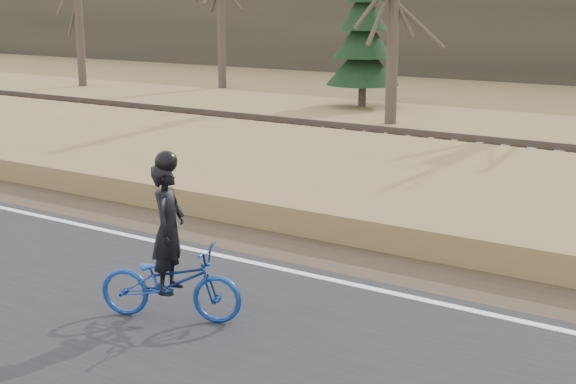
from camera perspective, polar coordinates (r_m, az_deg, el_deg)
The scene contains 11 objects.
ground at distance 14.36m, azimuth -17.39°, elevation -2.17°, with size 120.00×120.00×0.00m, color olive.
edge_line at distance 14.46m, azimuth -16.79°, elevation -1.75°, with size 120.00×0.12×0.01m, color silver.
shoulder at distance 15.10m, azimuth -13.88°, elevation -1.10°, with size 120.00×1.60×0.04m, color #473A2B.
embankment at distance 17.16m, azimuth -6.57°, elevation 1.63°, with size 120.00×5.00×0.44m, color olive.
ballast at distance 20.15m, azimuth 0.40°, elevation 3.51°, with size 120.00×3.00×0.45m, color slate.
railroad at distance 20.10m, azimuth 0.40°, elevation 4.36°, with size 120.00×2.40×0.29m.
treeline_backdrop at distance 40.12m, azimuth 18.28°, elevation 11.82°, with size 120.00×4.00×6.00m, color #383328.
cyclist at distance 9.47m, azimuth -8.39°, elevation -5.34°, with size 1.82×1.19×2.02m.
bare_tree_far_left at distance 36.77m, azimuth -14.69°, elevation 12.65°, with size 0.36×0.36×6.88m, color #463E34.
bare_tree_near_left at distance 24.75m, azimuth 7.54°, elevation 13.40°, with size 0.36×0.36×7.45m, color #463E34.
conifer at distance 28.81m, azimuth 5.38°, elevation 10.90°, with size 2.60×2.60×5.15m.
Camera 1 is at (10.87, -8.61, 3.73)m, focal length 50.00 mm.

